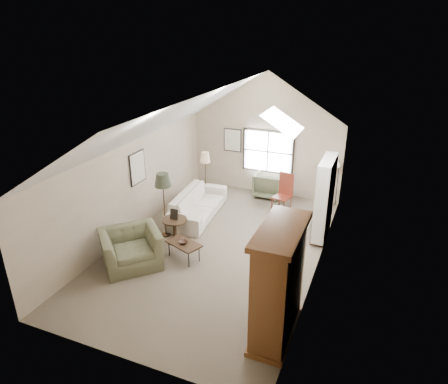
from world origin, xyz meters
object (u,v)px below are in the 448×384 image
at_px(armchair_near, 131,249).
at_px(side_table, 175,230).
at_px(coffee_table, 184,251).
at_px(armchair_far, 269,184).
at_px(armoire, 278,283).
at_px(sofa, 198,204).
at_px(side_chair, 282,194).

xyz_separation_m(armchair_near, side_table, (0.43, 1.35, -0.11)).
xyz_separation_m(coffee_table, side_table, (-0.60, 0.65, 0.11)).
bearing_deg(armchair_far, armoire, 108.56).
height_order(armoire, sofa, armoire).
relative_size(sofa, armchair_far, 2.87).
bearing_deg(side_table, armoire, -34.10).
bearing_deg(armchair_far, coffee_table, 80.57).
xyz_separation_m(sofa, armchair_far, (1.54, 2.23, 0.03)).
distance_m(armchair_far, side_chair, 1.28).
xyz_separation_m(armchair_far, side_table, (-1.44, -3.83, -0.09)).
relative_size(sofa, side_table, 3.99).
bearing_deg(coffee_table, side_table, 132.47).
bearing_deg(sofa, side_table, 178.47).
height_order(armchair_near, armchair_far, armchair_near).
bearing_deg(sofa, side_chair, -67.27).
distance_m(armchair_near, side_chair, 4.86).
height_order(coffee_table, side_table, side_table).
height_order(armchair_near, side_chair, side_chair).
relative_size(sofa, armchair_near, 1.96).
xyz_separation_m(sofa, side_chair, (2.23, 1.18, 0.23)).
distance_m(armchair_near, coffee_table, 1.26).
height_order(side_table, side_chair, side_chair).
bearing_deg(sofa, armchair_far, -39.67).
relative_size(armchair_near, armchair_far, 1.46).
xyz_separation_m(sofa, side_table, (0.10, -1.60, -0.05)).
xyz_separation_m(armchair_far, coffee_table, (-0.84, -4.49, -0.19)).
relative_size(armoire, coffee_table, 2.56).
bearing_deg(sofa, coffee_table, -167.87).
distance_m(armoire, coffee_table, 3.31).
relative_size(armoire, side_table, 3.36).
height_order(armchair_far, side_table, armchair_far).
distance_m(sofa, side_chair, 2.53).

